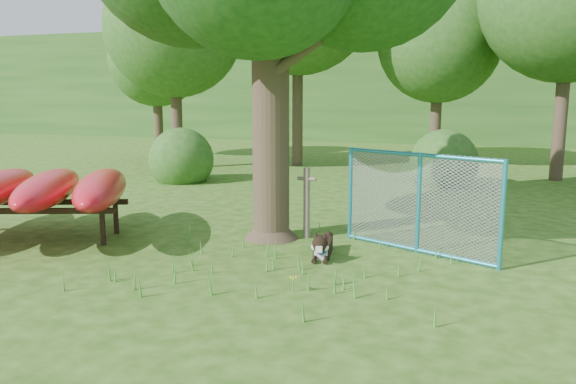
% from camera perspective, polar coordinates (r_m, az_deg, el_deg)
% --- Properties ---
extents(ground, '(80.00, 80.00, 0.00)m').
position_cam_1_polar(ground, '(7.30, -4.49, -9.21)').
color(ground, '#254D0F').
rests_on(ground, ground).
extents(wooden_post, '(0.33, 0.12, 1.19)m').
position_cam_1_polar(wooden_post, '(9.37, 1.91, -0.94)').
color(wooden_post, '#685C4E').
rests_on(wooden_post, ground).
extents(kayak_rack, '(4.57, 4.11, 1.13)m').
position_cam_1_polar(kayak_rack, '(10.20, -25.44, 0.31)').
color(kayak_rack, black).
rests_on(kayak_rack, ground).
extents(husky_dog, '(0.36, 1.03, 0.46)m').
position_cam_1_polar(husky_dog, '(8.36, 3.50, -5.57)').
color(husky_dog, black).
rests_on(husky_dog, ground).
extents(fence_section, '(2.41, 1.17, 2.56)m').
position_cam_1_polar(fence_section, '(8.68, 13.12, -1.11)').
color(fence_section, teal).
rests_on(fence_section, ground).
extents(wildflower_clump, '(0.09, 0.09, 0.21)m').
position_cam_1_polar(wildflower_clump, '(6.91, 0.52, -8.83)').
color(wildflower_clump, '#4B9631').
rests_on(wildflower_clump, ground).
extents(bg_tree_a, '(4.40, 4.40, 6.70)m').
position_cam_1_polar(bg_tree_a, '(18.88, -11.53, 16.00)').
color(bg_tree_a, '#3B2D20').
rests_on(bg_tree_a, ground).
extents(bg_tree_c, '(4.00, 4.00, 6.12)m').
position_cam_1_polar(bg_tree_c, '(19.48, 15.10, 14.55)').
color(bg_tree_c, '#3B2D20').
rests_on(bg_tree_c, ground).
extents(bg_tree_f, '(3.60, 3.60, 5.55)m').
position_cam_1_polar(bg_tree_f, '(22.65, -13.27, 12.95)').
color(bg_tree_f, '#3B2D20').
rests_on(bg_tree_f, ground).
extents(shrub_left, '(1.80, 1.80, 1.80)m').
position_cam_1_polar(shrub_left, '(16.02, -10.72, 1.08)').
color(shrub_left, '#26531B').
rests_on(shrub_left, ground).
extents(shrub_mid, '(1.80, 1.80, 1.80)m').
position_cam_1_polar(shrub_mid, '(15.56, 15.43, 0.64)').
color(shrub_mid, '#26531B').
rests_on(shrub_mid, ground).
extents(wooded_hillside, '(80.00, 12.00, 6.00)m').
position_cam_1_polar(wooded_hillside, '(34.47, 13.92, 10.52)').
color(wooded_hillside, '#26531B').
rests_on(wooded_hillside, ground).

